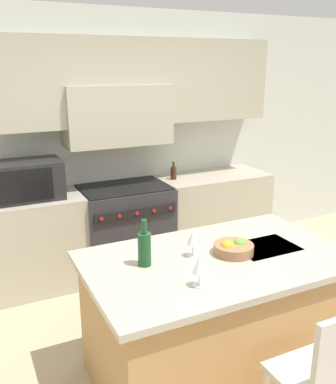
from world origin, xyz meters
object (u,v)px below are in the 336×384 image
object	(u,v)px
microwave	(29,180)
oil_bottle_on_counter	(174,173)
island_chair	(325,374)
wine_bottle	(144,248)
wine_glass_near	(199,266)
wine_glass_far	(193,238)
range_stove	(125,229)
fruit_bowl	(233,248)

from	to	relation	value
microwave	oil_bottle_on_counter	xyz separation A→B (m)	(1.53, 0.03, -0.10)
island_chair	oil_bottle_on_counter	size ratio (longest dim) A/B	5.00
microwave	wine_bottle	distance (m)	1.78
microwave	wine_glass_near	world-z (taller)	microwave
wine_bottle	wine_glass_far	xyz separation A→B (m)	(0.34, -0.02, 0.01)
island_chair	wine_glass_near	xyz separation A→B (m)	(-0.45, 0.58, 0.48)
range_stove	wine_bottle	bearing A→B (deg)	-105.79
wine_bottle	wine_glass_near	bearing A→B (deg)	-65.23
oil_bottle_on_counter	wine_glass_far	bearing A→B (deg)	-112.59
microwave	wine_bottle	size ratio (longest dim) A/B	1.94
oil_bottle_on_counter	wine_glass_near	bearing A→B (deg)	-112.82
microwave	island_chair	world-z (taller)	microwave
wine_bottle	range_stove	bearing A→B (deg)	74.21
range_stove	microwave	distance (m)	1.13
wine_bottle	fruit_bowl	bearing A→B (deg)	-9.76
island_chair	fruit_bowl	xyz separation A→B (m)	(-0.02, 0.86, 0.39)
range_stove	wine_glass_near	world-z (taller)	wine_glass_near
wine_bottle	island_chair	bearing A→B (deg)	-56.85
range_stove	fruit_bowl	size ratio (longest dim) A/B	3.42
fruit_bowl	range_stove	bearing A→B (deg)	94.01
microwave	fruit_bowl	distance (m)	2.12
fruit_bowl	oil_bottle_on_counter	bearing A→B (deg)	75.74
island_chair	range_stove	bearing A→B (deg)	93.18
microwave	range_stove	bearing A→B (deg)	-1.15
island_chair	wine_bottle	bearing A→B (deg)	123.15
wine_glass_near	wine_bottle	bearing A→B (deg)	114.77
range_stove	wine_glass_far	size ratio (longest dim) A/B	4.86
microwave	island_chair	xyz separation A→B (m)	(1.08, -2.69, -0.55)
microwave	wine_bottle	world-z (taller)	microwave
wine_bottle	wine_glass_near	distance (m)	0.43
oil_bottle_on_counter	island_chair	bearing A→B (deg)	-99.43
wine_glass_far	fruit_bowl	xyz separation A→B (m)	(0.27, -0.09, -0.09)
range_stove	wine_glass_near	size ratio (longest dim) A/B	4.86
wine_glass_far	wine_bottle	bearing A→B (deg)	176.74
microwave	wine_glass_near	xyz separation A→B (m)	(0.63, -2.11, -0.07)
range_stove	wine_glass_far	distance (m)	1.82
wine_bottle	fruit_bowl	size ratio (longest dim) A/B	1.14
wine_bottle	oil_bottle_on_counter	distance (m)	2.06
fruit_bowl	wine_glass_near	bearing A→B (deg)	-146.57
microwave	oil_bottle_on_counter	world-z (taller)	microwave
wine_glass_near	wine_glass_far	bearing A→B (deg)	66.10
microwave	wine_glass_far	world-z (taller)	microwave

